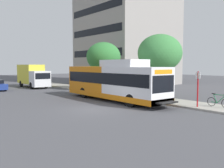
{
  "coord_description": "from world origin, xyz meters",
  "views": [
    {
      "loc": [
        -9.91,
        -14.52,
        3.21
      ],
      "look_at": [
        2.9,
        1.74,
        1.6
      ],
      "focal_mm": 39.42,
      "sensor_mm": 36.0,
      "label": 1
    }
  ],
  "objects_px": {
    "bicycle_parked": "(219,101)",
    "street_tree_near_stop": "(160,53)",
    "bus_stop_sign_pole": "(198,86)",
    "street_tree_mid_block": "(104,57)",
    "transit_bus": "(114,82)",
    "box_truck_background": "(33,75)"
  },
  "relations": [
    {
      "from": "box_truck_background",
      "to": "transit_bus",
      "type": "bearing_deg",
      "value": -86.97
    },
    {
      "from": "street_tree_mid_block",
      "to": "box_truck_background",
      "type": "distance_m",
      "value": 11.5
    },
    {
      "from": "street_tree_near_stop",
      "to": "transit_bus",
      "type": "bearing_deg",
      "value": 154.08
    },
    {
      "from": "bicycle_parked",
      "to": "street_tree_near_stop",
      "type": "xyz_separation_m",
      "value": [
        0.57,
        6.13,
        3.74
      ]
    },
    {
      "from": "street_tree_mid_block",
      "to": "bus_stop_sign_pole",
      "type": "bearing_deg",
      "value": -98.13
    },
    {
      "from": "street_tree_near_stop",
      "to": "box_truck_background",
      "type": "relative_size",
      "value": 0.84
    },
    {
      "from": "bicycle_parked",
      "to": "street_tree_near_stop",
      "type": "relative_size",
      "value": 0.3
    },
    {
      "from": "street_tree_near_stop",
      "to": "box_truck_background",
      "type": "height_order",
      "value": "street_tree_near_stop"
    },
    {
      "from": "bus_stop_sign_pole",
      "to": "street_tree_mid_block",
      "type": "height_order",
      "value": "street_tree_mid_block"
    },
    {
      "from": "bus_stop_sign_pole",
      "to": "street_tree_near_stop",
      "type": "xyz_separation_m",
      "value": [
        1.66,
        5.09,
        2.65
      ]
    },
    {
      "from": "bicycle_parked",
      "to": "box_truck_background",
      "type": "distance_m",
      "value": 25.8
    },
    {
      "from": "bus_stop_sign_pole",
      "to": "box_truck_background",
      "type": "xyz_separation_m",
      "value": [
        -3.21,
        24.38,
        0.09
      ]
    },
    {
      "from": "transit_bus",
      "to": "bus_stop_sign_pole",
      "type": "xyz_separation_m",
      "value": [
        2.29,
        -7.01,
        -0.05
      ]
    },
    {
      "from": "transit_bus",
      "to": "box_truck_background",
      "type": "bearing_deg",
      "value": 93.03
    },
    {
      "from": "bicycle_parked",
      "to": "box_truck_background",
      "type": "relative_size",
      "value": 0.25
    },
    {
      "from": "transit_bus",
      "to": "street_tree_near_stop",
      "type": "xyz_separation_m",
      "value": [
        3.95,
        -1.92,
        2.6
      ]
    },
    {
      "from": "transit_bus",
      "to": "street_tree_mid_block",
      "type": "distance_m",
      "value": 8.99
    },
    {
      "from": "transit_bus",
      "to": "street_tree_near_stop",
      "type": "bearing_deg",
      "value": -25.92
    },
    {
      "from": "bus_stop_sign_pole",
      "to": "box_truck_background",
      "type": "distance_m",
      "value": 24.59
    },
    {
      "from": "street_tree_near_stop",
      "to": "box_truck_background",
      "type": "distance_m",
      "value": 20.05
    },
    {
      "from": "transit_bus",
      "to": "street_tree_mid_block",
      "type": "xyz_separation_m",
      "value": [
        4.36,
        7.45,
        2.52
      ]
    },
    {
      "from": "bus_stop_sign_pole",
      "to": "street_tree_mid_block",
      "type": "relative_size",
      "value": 0.44
    }
  ]
}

